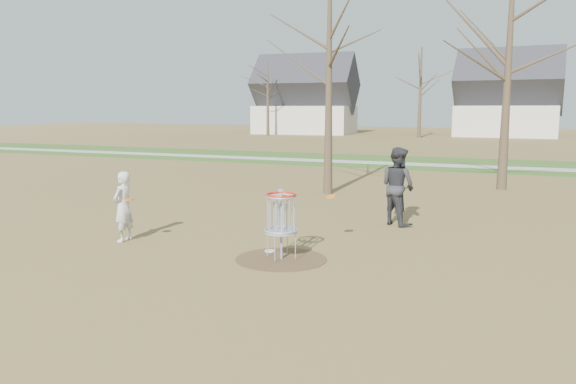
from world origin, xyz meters
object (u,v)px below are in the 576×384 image
object	(u,v)px
player_throwing	(398,186)
player_standing	(123,207)
disc_grounded	(270,251)
disc_golf_basket	(281,213)

from	to	relation	value
player_throwing	player_standing	bearing A→B (deg)	72.05
disc_grounded	disc_golf_basket	xyz separation A→B (m)	(0.45, -0.44, 0.89)
player_throwing	disc_golf_basket	distance (m)	4.43
player_standing	disc_grounded	xyz separation A→B (m)	(3.39, 0.41, -0.76)
player_throwing	disc_grounded	world-z (taller)	player_throwing
player_standing	player_throwing	distance (m)	6.67
player_standing	player_throwing	bearing A→B (deg)	126.03
player_throwing	disc_golf_basket	world-z (taller)	player_throwing
disc_golf_basket	player_throwing	bearing A→B (deg)	72.23
disc_golf_basket	player_standing	bearing A→B (deg)	179.56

